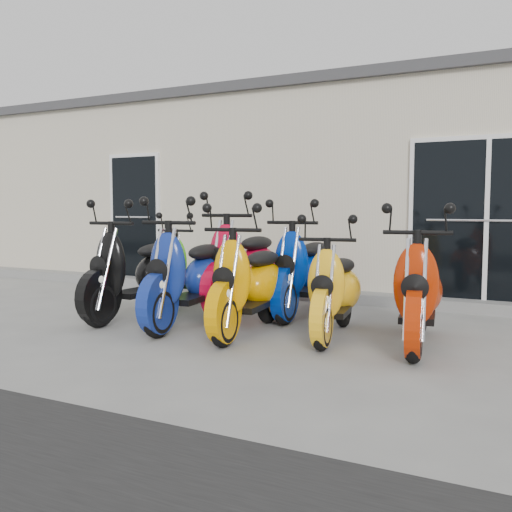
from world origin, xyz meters
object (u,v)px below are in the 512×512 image
Objects in this scene: scooter_front_black at (137,259)px; scooter_front_orange_b at (335,276)px; scooter_front_red at (419,275)px; scooter_front_orange_a at (249,269)px; scooter_back_green at (192,258)px; scooter_front_blue at (189,262)px; scooter_back_red at (243,252)px; scooter_back_blue at (305,258)px.

scooter_front_orange_b is at bearing 1.76° from scooter_front_black.
scooter_front_black is 1.04× the size of scooter_front_red.
scooter_back_green is at bearing 134.49° from scooter_front_orange_a.
scooter_front_blue reaches higher than scooter_front_orange_b.
scooter_front_blue is 0.95× the size of scooter_back_red.
scooter_front_orange_b is (0.88, 0.25, -0.06)m from scooter_front_orange_a.
scooter_front_red is 0.96× the size of scooter_back_blue.
scooter_front_blue is 1.14× the size of scooter_back_green.
scooter_back_red is (-2.46, 0.94, 0.08)m from scooter_front_red.
scooter_front_blue is at bearing 175.74° from scooter_front_red.
scooter_front_orange_a is 0.92m from scooter_front_orange_b.
scooter_front_red is 1.08× the size of scooter_back_green.
scooter_front_orange_a is at bearing -39.96° from scooter_back_green.
scooter_front_blue is 1.05× the size of scooter_front_orange_a.
scooter_front_blue is at bearing -7.10° from scooter_front_black.
scooter_front_black is 1.67m from scooter_front_orange_a.
scooter_back_blue is (0.94, 1.19, -0.01)m from scooter_front_blue.
scooter_front_blue is 1.14× the size of scooter_front_orange_b.
scooter_back_blue is at bearing 46.56° from scooter_front_blue.
scooter_back_green is at bearing 173.46° from scooter_back_blue.
scooter_back_blue is (0.13, 1.26, 0.03)m from scooter_front_orange_a.
scooter_back_red is 0.85m from scooter_back_blue.
scooter_front_black is 1.12× the size of scooter_back_green.
scooter_front_red is at bearing -0.91° from scooter_front_blue.
scooter_back_green is (-1.64, 1.38, -0.05)m from scooter_front_orange_a.
scooter_front_black is 1.39m from scooter_back_red.
scooter_back_red is (-0.72, 1.20, 0.08)m from scooter_front_orange_a.
scooter_front_blue is 1.13m from scooter_back_red.
scooter_front_blue is 1.71m from scooter_front_orange_b.
scooter_front_red is 3.56m from scooter_back_green.
scooter_front_orange_a is 0.96× the size of scooter_back_blue.
scooter_front_red reaches higher than scooter_back_green.
scooter_back_blue is (-0.75, 1.01, 0.08)m from scooter_front_orange_b.
scooter_front_red is at bearing -18.22° from scooter_back_green.
scooter_front_orange_a is at bearing -6.02° from scooter_front_black.
scooter_back_blue is (1.79, 1.09, 0.00)m from scooter_front_black.
scooter_back_blue reaches higher than scooter_front_black.
scooter_front_black is 1.20m from scooter_back_green.
scooter_front_black is 0.93× the size of scooter_back_red.
scooter_front_black is 1.12× the size of scooter_front_orange_b.
scooter_back_green is (-0.82, 1.30, -0.09)m from scooter_front_blue.
scooter_front_orange_b is at bearing -56.33° from scooter_back_blue.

